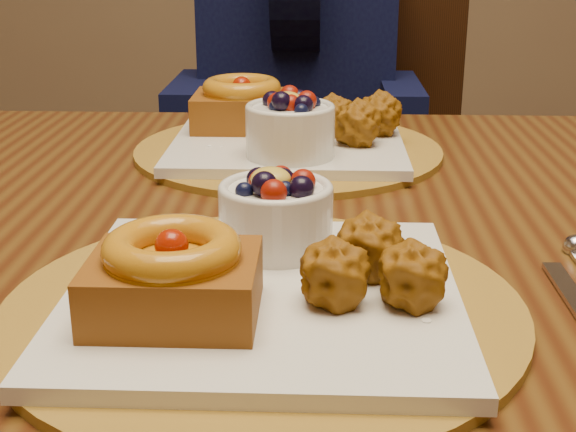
% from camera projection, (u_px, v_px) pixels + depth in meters
% --- Properties ---
extents(dining_table, '(1.60, 0.90, 0.76)m').
position_uv_depth(dining_table, '(279.00, 283.00, 0.82)').
color(dining_table, '#3A1A0A').
rests_on(dining_table, ground).
extents(place_setting_near, '(0.38, 0.38, 0.09)m').
position_uv_depth(place_setting_near, '(260.00, 277.00, 0.58)').
color(place_setting_near, brown).
rests_on(place_setting_near, dining_table).
extents(place_setting_far, '(0.38, 0.38, 0.09)m').
position_uv_depth(place_setting_far, '(285.00, 131.00, 0.98)').
color(place_setting_far, brown).
rests_on(place_setting_far, dining_table).
extents(chair_far, '(0.56, 0.56, 1.00)m').
position_uv_depth(chair_far, '(339.00, 164.00, 1.68)').
color(chair_far, black).
rests_on(chair_far, ground).
extents(diner, '(0.47, 0.47, 0.77)m').
position_uv_depth(diner, '(297.00, 32.00, 1.60)').
color(diner, black).
rests_on(diner, ground).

